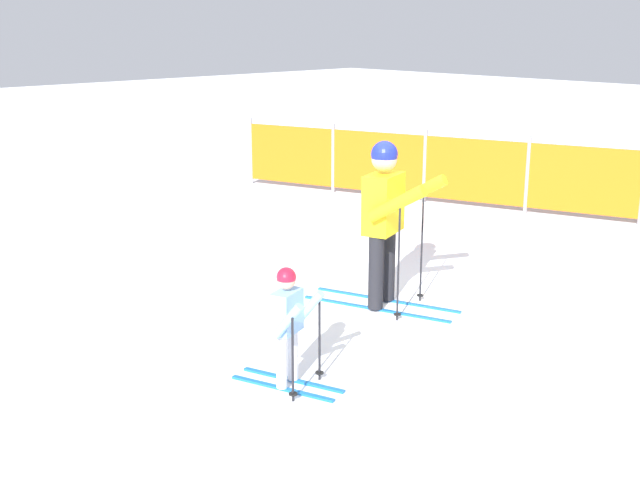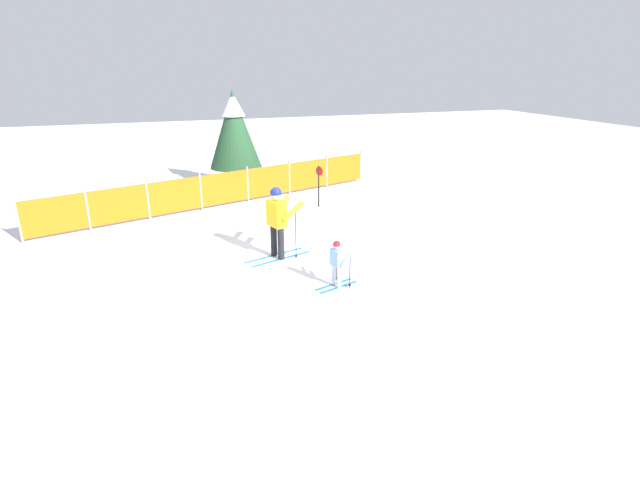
# 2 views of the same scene
# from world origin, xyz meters

# --- Properties ---
(ground_plane) EXTENTS (60.00, 60.00, 0.00)m
(ground_plane) POSITION_xyz_m (0.00, 0.00, 0.00)
(ground_plane) COLOR white
(skier_adult) EXTENTS (1.64, 0.95, 1.71)m
(skier_adult) POSITION_xyz_m (-0.09, -0.25, 1.02)
(skier_adult) COLOR #1966B2
(skier_adult) RESTS_ON ground_plane
(skier_child) EXTENTS (0.96, 0.55, 1.00)m
(skier_child) POSITION_xyz_m (0.64, -2.20, 0.57)
(skier_child) COLOR #1966B2
(skier_child) RESTS_ON ground_plane
(safety_fence) EXTENTS (10.97, 3.73, 1.17)m
(safety_fence) POSITION_xyz_m (-0.59, 4.65, 0.59)
(safety_fence) COLOR gray
(safety_fence) RESTS_ON ground_plane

